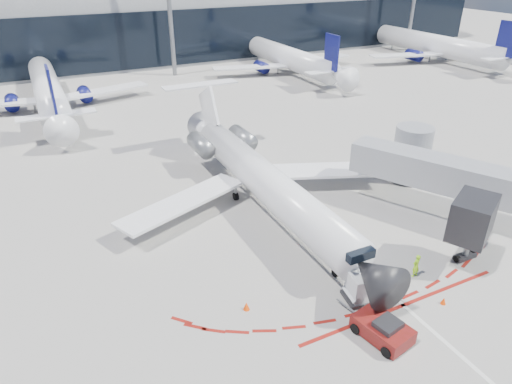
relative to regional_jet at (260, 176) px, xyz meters
name	(u,v)px	position (x,y,z in m)	size (l,w,h in m)	color
ground	(300,214)	(1.97, -2.95, -2.42)	(260.00, 260.00, 0.00)	gray
apron_centerline	(287,203)	(1.97, -0.95, -2.41)	(0.25, 40.00, 0.01)	silver
apron_stop_bar	(403,305)	(1.97, -14.45, -2.41)	(14.00, 0.25, 0.01)	maroon
terminal_building	(117,11)	(1.97, 62.02, 6.11)	(150.00, 24.15, 24.00)	#9B9EA0
jet_bridge	(430,170)	(11.76, -5.97, 0.59)	(10.03, 15.20, 4.90)	#9A9DA3
regional_jet	(260,176)	(0.00, 0.00, 0.00)	(23.42, 28.88, 7.23)	white
pushback_tug	(383,329)	(-0.76, -15.80, -1.88)	(2.48, 4.79, 1.22)	#5C140D
ramp_worker	(416,266)	(4.47, -12.67, -1.63)	(0.57, 0.38, 1.58)	#A6FF1A
uld_container	(362,287)	(0.10, -12.92, -1.54)	(2.13, 1.90, 1.77)	black
safety_cone_left	(246,306)	(-6.27, -10.77, -2.16)	(0.37, 0.37, 0.52)	#FF4305
safety_cone_right	(444,301)	(4.12, -15.37, -2.20)	(0.31, 0.31, 0.43)	#FF4305
bg_airliner_1	(43,70)	(-12.92, 35.03, 2.45)	(30.05, 31.82, 9.72)	white
bg_airliner_2	(286,42)	(24.57, 39.08, 2.49)	(30.33, 32.12, 9.81)	white
bg_airliner_3	(439,30)	(54.25, 34.89, 2.92)	(32.96, 34.90, 10.66)	white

